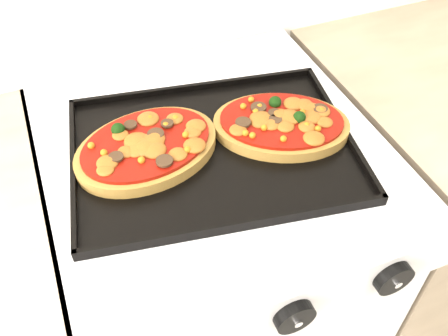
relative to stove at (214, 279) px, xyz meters
name	(u,v)px	position (x,y,z in m)	size (l,w,h in m)	color
stove	(214,279)	(0.00, 0.00, 0.00)	(0.60, 0.60, 0.91)	silver
control_panel	(288,305)	(0.00, -0.31, 0.40)	(0.60, 0.02, 0.09)	silver
knob_center	(294,317)	(0.00, -0.33, 0.40)	(0.06, 0.06, 0.02)	black
knob_right	(393,278)	(0.17, -0.33, 0.40)	(0.06, 0.06, 0.02)	black
baking_tray	(213,148)	(-0.01, -0.03, 0.47)	(0.48, 0.35, 0.02)	black
pizza_left	(147,146)	(-0.11, 0.00, 0.48)	(0.25, 0.18, 0.04)	#A77C39
pizza_right	(281,123)	(0.12, -0.03, 0.48)	(0.24, 0.17, 0.04)	#A77C39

